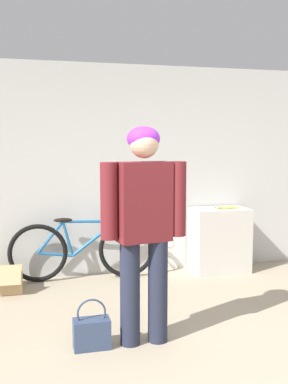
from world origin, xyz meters
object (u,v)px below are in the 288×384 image
at_px(banana, 227,208).
at_px(handbag, 92,332).
at_px(bicycle, 83,249).
at_px(cardboard_box, 6,280).
at_px(person, 144,219).

bearing_deg(banana, handbag, -138.63).
height_order(bicycle, cardboard_box, bicycle).
relative_size(person, handbag, 4.34).
height_order(bicycle, banana, banana).
bearing_deg(cardboard_box, handbag, -65.78).
bearing_deg(banana, bicycle, 175.84).
xyz_separation_m(person, handbag, (-0.43, -0.00, -0.90)).
height_order(banana, cardboard_box, banana).
bearing_deg(bicycle, handbag, -91.52).
distance_m(bicycle, banana, 1.86).
relative_size(handbag, cardboard_box, 0.85).
bearing_deg(handbag, person, 0.06).
bearing_deg(bicycle, banana, -1.11).
relative_size(bicycle, cardboard_box, 3.68).
distance_m(bicycle, handbag, 1.87).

